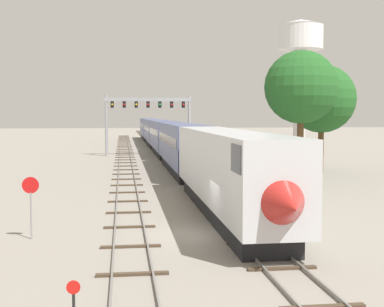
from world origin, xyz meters
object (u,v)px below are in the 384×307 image
at_px(stop_sign, 31,199).
at_px(passenger_train, 164,136).
at_px(signal_gantry, 148,111).
at_px(water_tower, 300,46).
at_px(trackside_tree_mid, 322,99).
at_px(trackside_tree_left, 301,88).

bearing_deg(stop_sign, passenger_train, 78.85).
xyz_separation_m(signal_gantry, water_tower, (34.24, 36.38, 14.08)).
relative_size(signal_gantry, trackside_tree_mid, 1.14).
height_order(signal_gantry, trackside_tree_mid, trackside_tree_mid).
distance_m(passenger_train, water_tower, 50.50).
height_order(water_tower, stop_sign, water_tower).
height_order(passenger_train, signal_gantry, signal_gantry).
xyz_separation_m(water_tower, trackside_tree_mid, (-18.43, -60.35, -13.06)).
xyz_separation_m(water_tower, trackside_tree_left, (-23.04, -67.58, -12.33)).
bearing_deg(water_tower, trackside_tree_left, -108.82).
height_order(passenger_train, trackside_tree_mid, trackside_tree_mid).
relative_size(signal_gantry, water_tower, 0.47).
distance_m(trackside_tree_left, trackside_tree_mid, 8.61).
relative_size(stop_sign, trackside_tree_left, 0.26).
height_order(signal_gantry, trackside_tree_left, trackside_tree_left).
bearing_deg(trackside_tree_left, stop_sign, -136.48).
relative_size(passenger_train, signal_gantry, 9.44).
height_order(water_tower, trackside_tree_left, water_tower).
relative_size(signal_gantry, stop_sign, 4.20).
xyz_separation_m(passenger_train, trackside_tree_left, (8.95, -32.73, 5.35)).
bearing_deg(water_tower, stop_sign, -116.14).
bearing_deg(trackside_tree_left, signal_gantry, 109.75).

